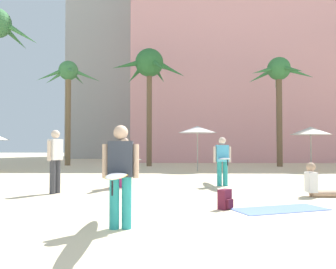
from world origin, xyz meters
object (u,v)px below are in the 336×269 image
object	(u,v)px
person_far_right	(318,185)
palm_tree_left	(149,69)
palm_tree_right	(279,78)
person_mid_center	(222,159)
palm_tree_far_left	(68,82)
cafe_umbrella_1	(197,130)
person_mid_left	(55,158)
cafe_umbrella_0	(311,131)
person_mid_right	(119,173)
backpack	(225,200)
beach_towel	(280,209)
person_near_left	(125,160)

from	to	relation	value
person_far_right	palm_tree_left	bearing A→B (deg)	112.49
palm_tree_right	person_mid_center	world-z (taller)	palm_tree_right
palm_tree_far_left	cafe_umbrella_1	world-z (taller)	palm_tree_far_left
palm_tree_far_left	person_mid_left	world-z (taller)	palm_tree_far_left
palm_tree_far_left	cafe_umbrella_0	distance (m)	15.84
palm_tree_left	person_mid_right	world-z (taller)	palm_tree_left
backpack	person_far_right	world-z (taller)	person_far_right
palm_tree_far_left	cafe_umbrella_0	xyz separation A→B (m)	(14.54, -5.15, -3.59)
person_mid_center	cafe_umbrella_0	bearing A→B (deg)	-45.60
person_mid_left	person_far_right	bearing A→B (deg)	19.33
backpack	person_mid_center	xyz separation A→B (m)	(0.50, 4.45, 0.69)
palm_tree_left	person_mid_left	size ratio (longest dim) A/B	4.31
backpack	cafe_umbrella_1	bearing A→B (deg)	128.01
beach_towel	backpack	bearing A→B (deg)	178.46
palm_tree_left	palm_tree_right	distance (m)	8.44
cafe_umbrella_0	person_mid_right	size ratio (longest dim) A/B	0.84
beach_towel	person_mid_center	distance (m)	4.62
person_far_right	person_mid_right	world-z (taller)	person_mid_right
cafe_umbrella_0	person_mid_right	distance (m)	15.51
palm_tree_right	person_far_right	size ratio (longest dim) A/B	6.97
person_mid_right	person_mid_left	size ratio (longest dim) A/B	1.55
palm_tree_far_left	cafe_umbrella_0	world-z (taller)	palm_tree_far_left
palm_tree_right	person_near_left	size ratio (longest dim) A/B	2.61
person_mid_right	palm_tree_left	bearing A→B (deg)	-0.65
person_near_left	person_mid_left	xyz separation A→B (m)	(-1.77, -1.56, 0.10)
person_near_left	person_far_right	world-z (taller)	person_near_left
backpack	person_far_right	bearing A→B (deg)	73.17
cafe_umbrella_0	person_mid_center	world-z (taller)	cafe_umbrella_0
palm_tree_right	person_far_right	xyz separation A→B (m)	(-2.86, -13.45, -5.43)
palm_tree_left	cafe_umbrella_1	distance (m)	6.75
cafe_umbrella_0	person_mid_center	xyz separation A→B (m)	(-5.56, -6.81, -1.24)
person_far_right	person_mid_right	xyz separation A→B (m)	(-4.68, -3.85, 0.61)
cafe_umbrella_1	backpack	world-z (taller)	cafe_umbrella_1
palm_tree_far_left	backpack	size ratio (longest dim) A/B	17.09
palm_tree_left	person_far_right	size ratio (longest dim) A/B	7.64
person_mid_center	person_mid_left	xyz separation A→B (m)	(-4.98, -2.10, 0.09)
beach_towel	person_mid_right	bearing A→B (deg)	-148.32
palm_tree_far_left	beach_towel	bearing A→B (deg)	-59.62
person_mid_center	backpack	bearing A→B (deg)	167.26
palm_tree_right	beach_towel	distance (m)	16.99
cafe_umbrella_1	person_near_left	bearing A→B (deg)	-110.94
palm_tree_far_left	person_near_left	bearing A→B (deg)	-65.23
palm_tree_left	person_mid_center	xyz separation A→B (m)	(3.32, -11.12, -5.53)
person_mid_center	person_mid_right	size ratio (longest dim) A/B	0.95
person_mid_center	person_mid_left	distance (m)	5.41
palm_tree_right	backpack	distance (m)	17.24
cafe_umbrella_1	person_far_right	distance (m)	9.85
palm_tree_left	cafe_umbrella_0	bearing A→B (deg)	-25.88
person_far_right	person_mid_left	bearing A→B (deg)	176.77
palm_tree_far_left	beach_towel	xyz separation A→B (m)	(9.64, -16.44, -5.72)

